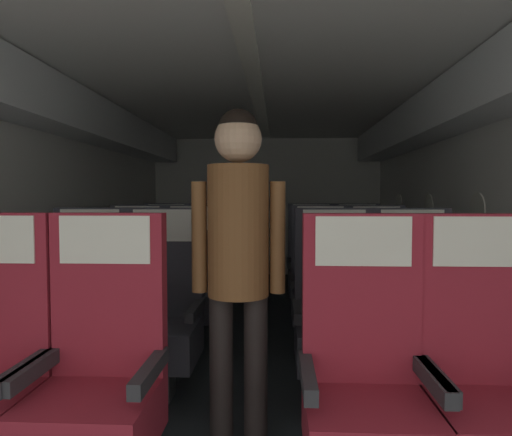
{
  "coord_description": "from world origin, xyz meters",
  "views": [
    {
      "loc": [
        0.19,
        -0.16,
        1.21
      ],
      "look_at": [
        -0.01,
        3.88,
        1.02
      ],
      "focal_mm": 31.18,
      "sensor_mm": 36.0,
      "label": 1
    }
  ],
  "objects_px": {
    "seat_c_right_aisle": "(378,287)",
    "seat_c_left_window": "(135,285)",
    "seat_d_right_aisle": "(358,269)",
    "seat_c_right_window": "(321,287)",
    "seat_d_left_window": "(165,267)",
    "seat_a_right_window": "(366,387)",
    "seat_b_right_window": "(335,319)",
    "seat_b_left_aisle": "(161,317)",
    "flight_attendant": "(238,245)",
    "seat_d_left_aisle": "(210,267)",
    "seat_d_right_window": "(311,268)",
    "seat_a_right_aisle": "(489,388)",
    "seat_b_right_aisle": "(415,319)",
    "seat_c_left_aisle": "(191,285)",
    "seat_b_left_window": "(86,315)",
    "seat_a_left_aisle": "(99,380)"
  },
  "relations": [
    {
      "from": "seat_c_right_aisle",
      "to": "seat_d_right_aisle",
      "type": "xyz_separation_m",
      "value": [
        0.01,
        0.95,
        0.0
      ]
    },
    {
      "from": "seat_c_right_window",
      "to": "seat_d_right_aisle",
      "type": "distance_m",
      "value": 1.06
    },
    {
      "from": "seat_b_left_window",
      "to": "seat_c_right_window",
      "type": "height_order",
      "value": "same"
    },
    {
      "from": "seat_a_right_window",
      "to": "seat_d_right_window",
      "type": "bearing_deg",
      "value": 89.96
    },
    {
      "from": "seat_a_right_window",
      "to": "seat_b_right_aisle",
      "type": "relative_size",
      "value": 1.0
    },
    {
      "from": "seat_c_right_window",
      "to": "seat_a_left_aisle",
      "type": "bearing_deg",
      "value": -119.28
    },
    {
      "from": "seat_a_right_window",
      "to": "seat_c_left_aisle",
      "type": "relative_size",
      "value": 1.0
    },
    {
      "from": "seat_b_left_aisle",
      "to": "seat_b_right_window",
      "type": "xyz_separation_m",
      "value": [
        1.06,
        0.0,
        0.0
      ]
    },
    {
      "from": "seat_a_right_aisle",
      "to": "seat_d_left_aisle",
      "type": "height_order",
      "value": "same"
    },
    {
      "from": "seat_c_right_aisle",
      "to": "seat_c_left_window",
      "type": "bearing_deg",
      "value": 179.57
    },
    {
      "from": "seat_d_left_aisle",
      "to": "flight_attendant",
      "type": "xyz_separation_m",
      "value": [
        0.54,
        -2.58,
        0.52
      ]
    },
    {
      "from": "seat_b_right_window",
      "to": "seat_d_right_aisle",
      "type": "relative_size",
      "value": 1.0
    },
    {
      "from": "seat_a_right_aisle",
      "to": "seat_b_right_window",
      "type": "xyz_separation_m",
      "value": [
        -0.47,
        0.94,
        0.0
      ]
    },
    {
      "from": "seat_c_right_window",
      "to": "seat_d_left_window",
      "type": "relative_size",
      "value": 1.0
    },
    {
      "from": "seat_a_right_window",
      "to": "seat_c_left_window",
      "type": "xyz_separation_m",
      "value": [
        -1.54,
        1.93,
        0.0
      ]
    },
    {
      "from": "seat_c_left_aisle",
      "to": "seat_d_right_aisle",
      "type": "relative_size",
      "value": 1.0
    },
    {
      "from": "seat_a_right_window",
      "to": "seat_c_left_window",
      "type": "height_order",
      "value": "same"
    },
    {
      "from": "seat_b_right_aisle",
      "to": "seat_d_left_aisle",
      "type": "relative_size",
      "value": 1.0
    },
    {
      "from": "seat_a_right_window",
      "to": "seat_c_right_window",
      "type": "bearing_deg",
      "value": 89.76
    },
    {
      "from": "seat_c_right_aisle",
      "to": "seat_c_left_aisle",
      "type": "bearing_deg",
      "value": 179.85
    },
    {
      "from": "seat_d_left_aisle",
      "to": "seat_d_left_window",
      "type": "bearing_deg",
      "value": -179.83
    },
    {
      "from": "seat_c_left_aisle",
      "to": "seat_c_right_window",
      "type": "xyz_separation_m",
      "value": [
        1.07,
        -0.0,
        0.0
      ]
    },
    {
      "from": "seat_c_right_window",
      "to": "seat_c_left_aisle",
      "type": "bearing_deg",
      "value": 179.83
    },
    {
      "from": "seat_b_left_aisle",
      "to": "seat_d_right_aisle",
      "type": "bearing_deg",
      "value": 51.26
    },
    {
      "from": "seat_c_right_aisle",
      "to": "seat_d_left_window",
      "type": "height_order",
      "value": "same"
    },
    {
      "from": "seat_d_right_window",
      "to": "seat_c_right_aisle",
      "type": "bearing_deg",
      "value": -64.14
    },
    {
      "from": "seat_b_right_aisle",
      "to": "seat_c_left_window",
      "type": "xyz_separation_m",
      "value": [
        -2.03,
        0.96,
        0.0
      ]
    },
    {
      "from": "seat_c_left_window",
      "to": "seat_c_left_aisle",
      "type": "relative_size",
      "value": 1.0
    },
    {
      "from": "seat_a_left_aisle",
      "to": "seat_d_right_window",
      "type": "bearing_deg",
      "value": 69.67
    },
    {
      "from": "seat_d_right_aisle",
      "to": "seat_b_right_window",
      "type": "bearing_deg",
      "value": -103.97
    },
    {
      "from": "seat_b_right_aisle",
      "to": "seat_d_left_aisle",
      "type": "bearing_deg",
      "value": 128.87
    },
    {
      "from": "seat_a_right_aisle",
      "to": "seat_c_right_window",
      "type": "xyz_separation_m",
      "value": [
        -0.46,
        1.91,
        0.0
      ]
    },
    {
      "from": "seat_a_left_aisle",
      "to": "seat_b_left_aisle",
      "type": "bearing_deg",
      "value": 90.02
    },
    {
      "from": "seat_b_left_aisle",
      "to": "flight_attendant",
      "type": "height_order",
      "value": "flight_attendant"
    },
    {
      "from": "seat_a_left_aisle",
      "to": "seat_c_left_window",
      "type": "xyz_separation_m",
      "value": [
        -0.48,
        1.92,
        0.0
      ]
    },
    {
      "from": "seat_a_right_window",
      "to": "seat_d_left_aisle",
      "type": "relative_size",
      "value": 1.0
    },
    {
      "from": "seat_d_left_aisle",
      "to": "seat_a_left_aisle",
      "type": "bearing_deg",
      "value": -89.98
    },
    {
      "from": "seat_b_right_window",
      "to": "seat_d_left_aisle",
      "type": "distance_m",
      "value": 2.21
    },
    {
      "from": "seat_c_right_aisle",
      "to": "seat_d_right_aisle",
      "type": "relative_size",
      "value": 1.0
    },
    {
      "from": "seat_b_left_aisle",
      "to": "flight_attendant",
      "type": "relative_size",
      "value": 0.71
    },
    {
      "from": "seat_d_left_window",
      "to": "flight_attendant",
      "type": "xyz_separation_m",
      "value": [
        1.01,
        -2.58,
        0.52
      ]
    },
    {
      "from": "seat_a_right_aisle",
      "to": "seat_b_right_aisle",
      "type": "distance_m",
      "value": 0.97
    },
    {
      "from": "seat_a_right_aisle",
      "to": "flight_attendant",
      "type": "bearing_deg",
      "value": 163.29
    },
    {
      "from": "seat_a_left_aisle",
      "to": "seat_a_right_window",
      "type": "relative_size",
      "value": 1.0
    },
    {
      "from": "flight_attendant",
      "to": "seat_a_right_window",
      "type": "bearing_deg",
      "value": 151.6
    },
    {
      "from": "seat_c_left_aisle",
      "to": "seat_c_right_aisle",
      "type": "distance_m",
      "value": 1.53
    },
    {
      "from": "seat_d_left_window",
      "to": "seat_d_left_aisle",
      "type": "xyz_separation_m",
      "value": [
        0.47,
        0.0,
        0.0
      ]
    },
    {
      "from": "seat_b_right_aisle",
      "to": "seat_c_left_aisle",
      "type": "xyz_separation_m",
      "value": [
        -1.55,
        0.95,
        0.0
      ]
    },
    {
      "from": "seat_c_left_window",
      "to": "seat_d_right_window",
      "type": "xyz_separation_m",
      "value": [
        1.55,
        0.95,
        0.0
      ]
    },
    {
      "from": "seat_d_left_aisle",
      "to": "seat_d_right_aisle",
      "type": "xyz_separation_m",
      "value": [
        1.54,
        -0.02,
        0.0
      ]
    }
  ]
}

